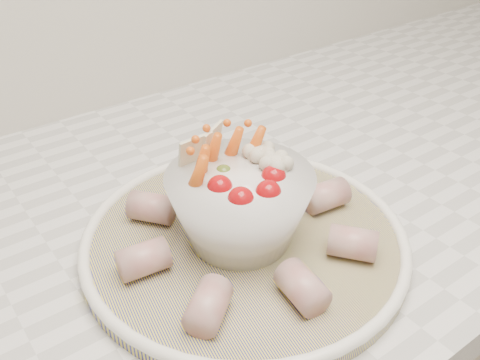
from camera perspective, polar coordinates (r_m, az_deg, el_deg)
serving_platter at (r=0.56m, az=0.50°, el=-6.31°), size 0.39×0.39×0.02m
veggie_bowl at (r=0.53m, az=-0.01°, el=-2.56°), size 0.15×0.15×0.11m
cured_meat_rolls at (r=0.55m, az=0.41°, el=-4.71°), size 0.26×0.27×0.03m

